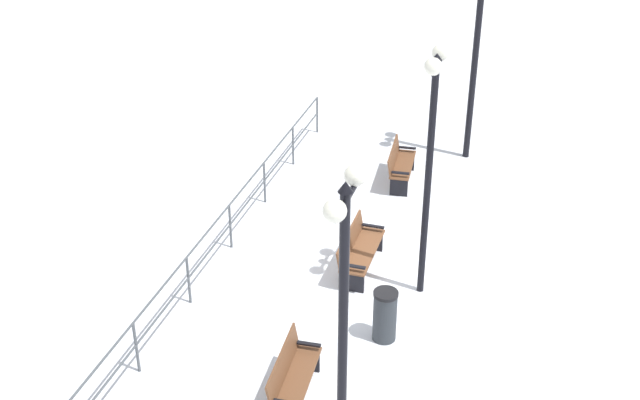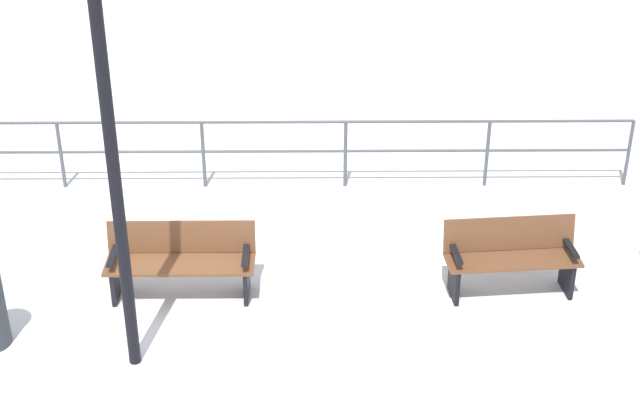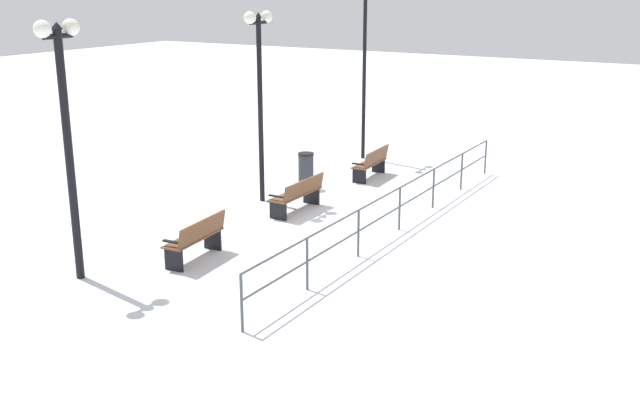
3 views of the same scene
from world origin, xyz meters
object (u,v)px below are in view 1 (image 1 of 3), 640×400
at_px(trash_bin, 385,315).
at_px(lamppost_far, 478,33).
at_px(lamppost_near, 343,319).
at_px(bench_second, 359,249).
at_px(bench_nearest, 292,376).
at_px(lamppost_middle, 432,131).
at_px(bench_third, 400,164).

bearing_deg(trash_bin, lamppost_far, 87.51).
bearing_deg(lamppost_near, bench_second, 102.35).
relative_size(bench_nearest, lamppost_near, 0.31).
height_order(lamppost_near, lamppost_middle, lamppost_near).
height_order(lamppost_far, trash_bin, lamppost_far).
height_order(lamppost_middle, lamppost_far, lamppost_far).
distance_m(bench_nearest, trash_bin, 2.13).
xyz_separation_m(lamppost_near, lamppost_far, (0.00, 11.50, -0.24)).
xyz_separation_m(bench_second, lamppost_near, (1.29, -5.89, 2.94)).
bearing_deg(bench_third, bench_nearest, -95.31).
height_order(lamppost_middle, trash_bin, lamppost_middle).
relative_size(bench_third, lamppost_far, 0.33).
bearing_deg(lamppost_near, bench_nearest, 122.94).
height_order(bench_nearest, lamppost_near, lamppost_near).
distance_m(bench_third, lamppost_far, 3.49).
relative_size(bench_nearest, trash_bin, 1.65).
distance_m(lamppost_near, lamppost_middle, 5.54).
distance_m(bench_third, lamppost_near, 10.19).
bearing_deg(lamppost_middle, lamppost_near, -90.00).
distance_m(lamppost_far, trash_bin, 8.00).
bearing_deg(trash_bin, bench_second, 116.43).
distance_m(bench_third, lamppost_middle, 5.16).
relative_size(bench_third, trash_bin, 1.62).
distance_m(lamppost_middle, trash_bin, 3.22).
distance_m(bench_nearest, lamppost_near, 3.86).
bearing_deg(lamppost_near, lamppost_far, 90.00).
xyz_separation_m(lamppost_far, trash_bin, (-0.33, -7.54, -2.66)).
bearing_deg(bench_third, lamppost_near, -87.19).
relative_size(bench_second, lamppost_far, 0.36).
height_order(bench_second, lamppost_far, lamppost_far).
bearing_deg(lamppost_middle, bench_third, 107.43).
distance_m(lamppost_near, trash_bin, 4.92).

